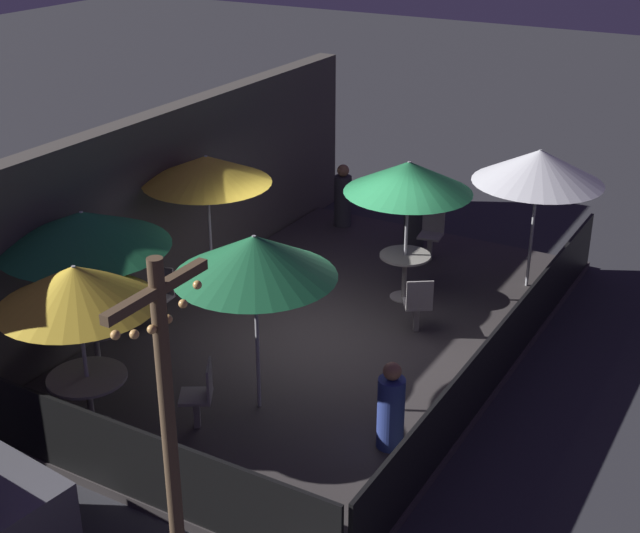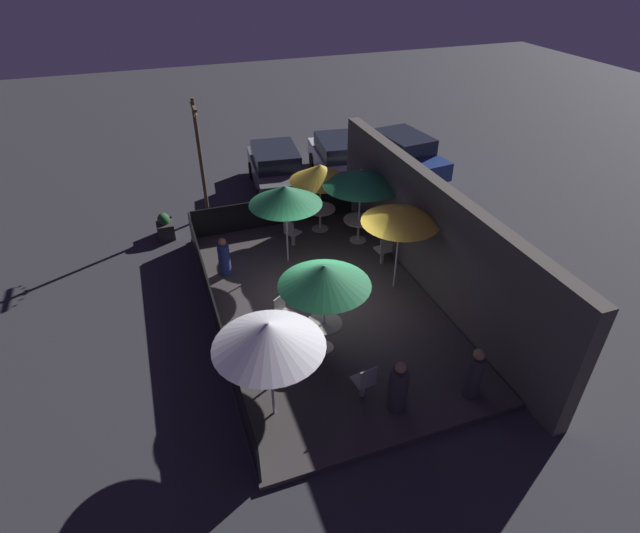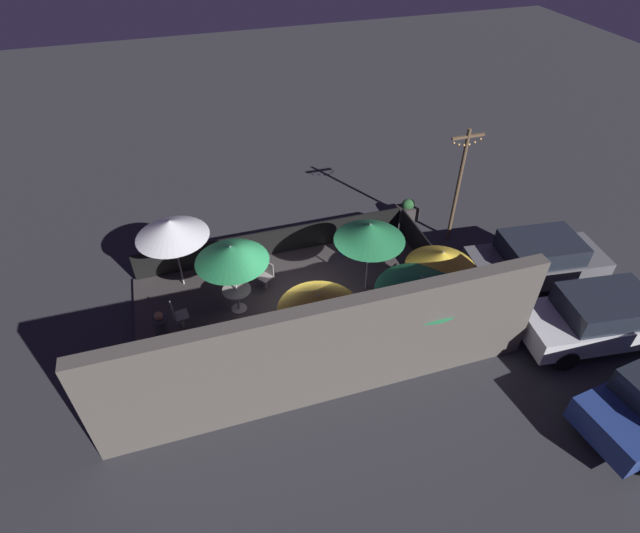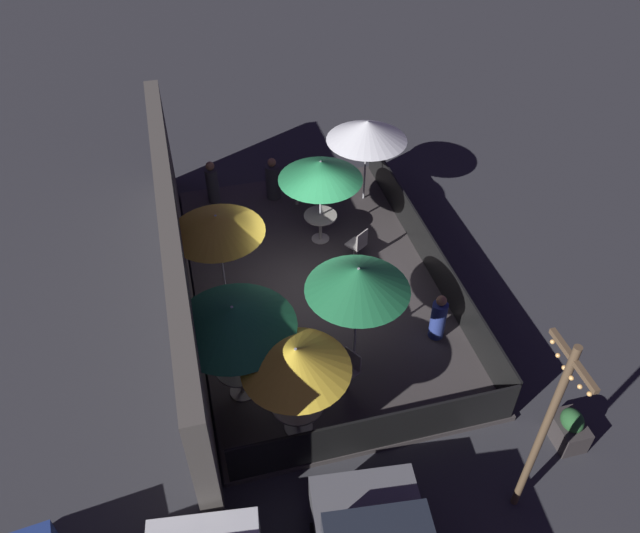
{
  "view_description": "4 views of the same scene",
  "coord_description": "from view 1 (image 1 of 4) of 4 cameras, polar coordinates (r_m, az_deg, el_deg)",
  "views": [
    {
      "loc": [
        -10.44,
        -5.86,
        6.55
      ],
      "look_at": [
        0.17,
        0.24,
        1.06
      ],
      "focal_mm": 50.0,
      "sensor_mm": 36.0,
      "label": 1
    },
    {
      "loc": [
        9.69,
        -3.51,
        8.21
      ],
      "look_at": [
        -0.03,
        -0.04,
        1.28
      ],
      "focal_mm": 28.0,
      "sensor_mm": 36.0,
      "label": 2
    },
    {
      "loc": [
        2.42,
        10.14,
        10.49
      ],
      "look_at": [
        -0.8,
        -0.25,
        1.36
      ],
      "focal_mm": 28.0,
      "sensor_mm": 36.0,
      "label": 3
    },
    {
      "loc": [
        -10.39,
        2.57,
        10.2
      ],
      "look_at": [
        -0.63,
        0.07,
        1.22
      ],
      "focal_mm": 35.0,
      "sensor_mm": 36.0,
      "label": 4
    }
  ],
  "objects": [
    {
      "name": "patio_umbrella_2",
      "position": [
        13.87,
        5.69,
        5.72
      ],
      "size": [
        2.02,
        2.02,
        2.32
      ],
      "color": "#B2B2B7",
      "rests_on": "patio_deck"
    },
    {
      "name": "building_wall",
      "position": [
        14.59,
        -9.92,
        3.8
      ],
      "size": [
        10.72,
        0.36,
        3.12
      ],
      "color": "#4C4742",
      "rests_on": "ground_plane"
    },
    {
      "name": "patron_1",
      "position": [
        10.79,
        4.56,
        -9.08
      ],
      "size": [
        0.4,
        0.4,
        1.16
      ],
      "rotation": [
        0.0,
        0.0,
        4.48
      ],
      "color": "navy",
      "rests_on": "patio_deck"
    },
    {
      "name": "fence_front",
      "position": [
        12.41,
        11.73,
        -5.07
      ],
      "size": [
        8.92,
        0.05,
        0.95
      ],
      "color": "black",
      "rests_on": "patio_deck"
    },
    {
      "name": "patio_umbrella_0",
      "position": [
        11.97,
        -14.92,
        2.29
      ],
      "size": [
        2.27,
        2.27,
        2.38
      ],
      "color": "#B2B2B7",
      "rests_on": "patio_deck"
    },
    {
      "name": "patio_chair_2",
      "position": [
        11.21,
        -7.63,
        -8.06
      ],
      "size": [
        0.55,
        0.55,
        0.91
      ],
      "rotation": [
        0.0,
        0.0,
        2.11
      ],
      "color": "gray",
      "rests_on": "patio_deck"
    },
    {
      "name": "patron_0",
      "position": [
        16.52,
        6.07,
        3.15
      ],
      "size": [
        0.54,
        0.54,
        1.22
      ],
      "rotation": [
        0.0,
        0.0,
        3.65
      ],
      "color": "#333338",
      "rests_on": "patio_deck"
    },
    {
      "name": "patio_chair_0",
      "position": [
        15.97,
        7.15,
        2.17
      ],
      "size": [
        0.46,
        0.46,
        0.92
      ],
      "rotation": [
        0.0,
        0.0,
        -2.99
      ],
      "color": "gray",
      "rests_on": "patio_deck"
    },
    {
      "name": "ground_plane",
      "position": [
        13.64,
        0.51,
        -4.53
      ],
      "size": [
        60.0,
        60.0,
        0.0
      ],
      "primitive_type": "plane",
      "color": "#2D2D33"
    },
    {
      "name": "fence_side_left",
      "position": [
        10.24,
        -12.27,
        -12.04
      ],
      "size": [
        0.05,
        5.4,
        0.95
      ],
      "color": "black",
      "rests_on": "patio_deck"
    },
    {
      "name": "patio_chair_1",
      "position": [
        13.71,
        -10.25,
        -1.78
      ],
      "size": [
        0.43,
        0.43,
        0.94
      ],
      "rotation": [
        0.0,
        0.0,
        -3.05
      ],
      "color": "gray",
      "rests_on": "patio_deck"
    },
    {
      "name": "patio_umbrella_4",
      "position": [
        10.8,
        -4.22,
        0.65
      ],
      "size": [
        2.04,
        2.04,
        2.4
      ],
      "color": "#B2B2B7",
      "rests_on": "patio_deck"
    },
    {
      "name": "dining_table_0",
      "position": [
        12.6,
        -14.18,
        -4.2
      ],
      "size": [
        0.94,
        0.94,
        0.75
      ],
      "color": "#9E998E",
      "rests_on": "patio_deck"
    },
    {
      "name": "dining_table_1",
      "position": [
        11.39,
        -14.62,
        -7.46
      ],
      "size": [
        0.98,
        0.98,
        0.76
      ],
      "color": "#9E998E",
      "rests_on": "patio_deck"
    },
    {
      "name": "patio_umbrella_1",
      "position": [
        10.76,
        -15.37,
        -1.22
      ],
      "size": [
        1.92,
        1.92,
        2.23
      ],
      "color": "#B2B2B7",
      "rests_on": "patio_deck"
    },
    {
      "name": "patio_umbrella_3",
      "position": [
        13.75,
        -7.28,
        6.17
      ],
      "size": [
        2.0,
        2.0,
        2.44
      ],
      "color": "#B2B2B7",
      "rests_on": "patio_deck"
    },
    {
      "name": "patio_chair_3",
      "position": [
        13.37,
        6.28,
        -2.36
      ],
      "size": [
        0.56,
        0.56,
        0.91
      ],
      "rotation": [
        0.0,
        0.0,
        0.6
      ],
      "color": "gray",
      "rests_on": "patio_deck"
    },
    {
      "name": "patio_umbrella_5",
      "position": [
        14.64,
        13.84,
        6.25
      ],
      "size": [
        2.1,
        2.1,
        2.37
      ],
      "color": "#B2B2B7",
      "rests_on": "patio_deck"
    },
    {
      "name": "light_post",
      "position": [
        7.24,
        -9.46,
        -12.57
      ],
      "size": [
        1.1,
        0.12,
        4.05
      ],
      "color": "brown",
      "rests_on": "ground_plane"
    },
    {
      "name": "patron_2",
      "position": [
        17.36,
        1.47,
        4.41
      ],
      "size": [
        0.41,
        0.41,
        1.24
      ],
      "rotation": [
        0.0,
        0.0,
        1.81
      ],
      "color": "#333338",
      "rests_on": "patio_deck"
    },
    {
      "name": "dining_table_2",
      "position": [
        14.4,
        5.46,
        0.17
      ],
      "size": [
        0.82,
        0.82,
        0.76
      ],
      "color": "#9E998E",
      "rests_on": "patio_deck"
    },
    {
      "name": "patio_deck",
      "position": [
        13.61,
        0.51,
        -4.31
      ],
      "size": [
        9.12,
        5.6,
        0.12
      ],
      "color": "#383333",
      "rests_on": "ground_plane"
    }
  ]
}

